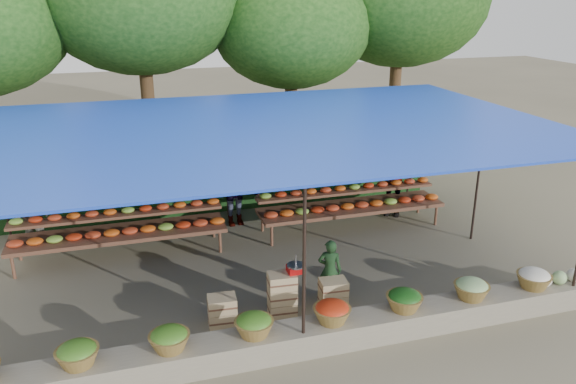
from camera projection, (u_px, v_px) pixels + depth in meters
name	position (u px, v px, depth m)	size (l,w,h in m)	color
ground	(257.00, 268.00, 10.92)	(60.00, 60.00, 0.00)	#625B48
stone_curb	(300.00, 339.00, 8.37)	(10.60, 0.55, 0.40)	#6F6859
stall_canopy	(253.00, 134.00, 10.08)	(10.80, 6.60, 2.82)	black
produce_baskets	(294.00, 319.00, 8.22)	(8.98, 0.58, 0.34)	brown
netting_backdrop	(224.00, 162.00, 13.33)	(10.60, 0.06, 2.50)	#1B4117
tree_row	(218.00, 6.00, 14.94)	(16.51, 5.50, 7.12)	#3D2B16
fruit_table_left	(120.00, 228.00, 11.26)	(4.21, 0.95, 0.93)	#533221
fruit_table_right	(350.00, 202.00, 12.61)	(4.21, 0.95, 0.93)	#533221
crate_counter	(281.00, 299.00, 9.23)	(2.37, 0.37, 0.77)	tan
weighing_scale	(296.00, 268.00, 9.12)	(0.29, 0.29, 0.31)	#AE0D0E
vendor_seated	(330.00, 270.00, 9.64)	(0.41, 0.27, 1.13)	#173419
customer_left	(32.00, 216.00, 11.34)	(0.78, 0.61, 1.60)	slate
customer_mid	(235.00, 188.00, 12.64)	(1.17, 0.67, 1.81)	slate
customer_right	(393.00, 181.00, 13.27)	(0.98, 0.41, 1.67)	slate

